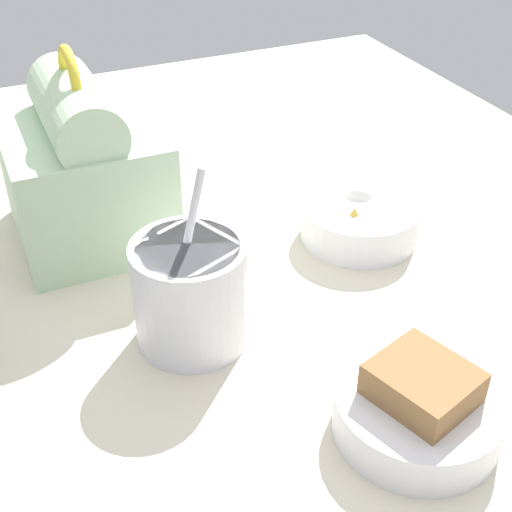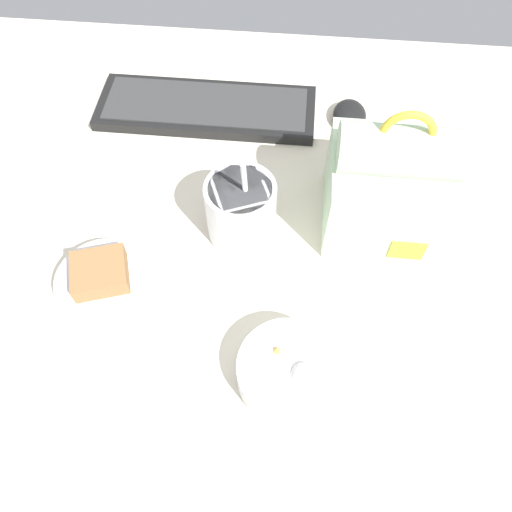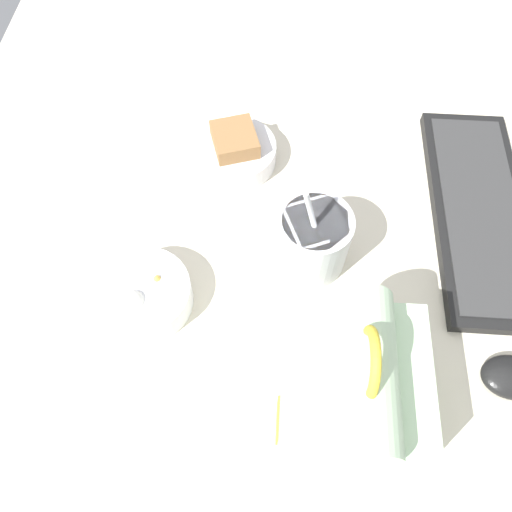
{
  "view_description": "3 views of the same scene",
  "coord_description": "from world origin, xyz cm",
  "px_view_note": "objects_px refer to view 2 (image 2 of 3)",
  "views": [
    {
      "loc": [
        -46.61,
        19.38,
        45.25
      ],
      "look_at": [
        3.6,
        -2.77,
        7.0
      ],
      "focal_mm": 50.0,
      "sensor_mm": 36.0,
      "label": 1
    },
    {
      "loc": [
        7.09,
        -38.85,
        63.83
      ],
      "look_at": [
        3.6,
        -2.77,
        7.0
      ],
      "focal_mm": 35.0,
      "sensor_mm": 36.0,
      "label": 2
    },
    {
      "loc": [
        36.29,
        -0.64,
        65.35
      ],
      "look_at": [
        3.6,
        -2.77,
        7.0
      ],
      "focal_mm": 35.0,
      "sensor_mm": 36.0,
      "label": 3
    }
  ],
  "objects_px": {
    "bento_bowl_sandwich": "(105,283)",
    "bento_bowl_snacks": "(288,371)",
    "computer_mouse": "(350,115)",
    "keyboard": "(206,108)",
    "soup_cup": "(241,209)",
    "lunch_bag": "(390,185)"
  },
  "relations": [
    {
      "from": "soup_cup",
      "to": "bento_bowl_snacks",
      "type": "bearing_deg",
      "value": -69.49
    },
    {
      "from": "keyboard",
      "to": "bento_bowl_sandwich",
      "type": "height_order",
      "value": "bento_bowl_sandwich"
    },
    {
      "from": "soup_cup",
      "to": "computer_mouse",
      "type": "distance_m",
      "value": 0.31
    },
    {
      "from": "keyboard",
      "to": "bento_bowl_sandwich",
      "type": "relative_size",
      "value": 2.97
    },
    {
      "from": "bento_bowl_snacks",
      "to": "keyboard",
      "type": "bearing_deg",
      "value": 110.16
    },
    {
      "from": "bento_bowl_sandwich",
      "to": "computer_mouse",
      "type": "bearing_deg",
      "value": 48.27
    },
    {
      "from": "keyboard",
      "to": "soup_cup",
      "type": "height_order",
      "value": "soup_cup"
    },
    {
      "from": "bento_bowl_snacks",
      "to": "computer_mouse",
      "type": "relative_size",
      "value": 1.63
    },
    {
      "from": "bento_bowl_snacks",
      "to": "bento_bowl_sandwich",
      "type": "bearing_deg",
      "value": 158.73
    },
    {
      "from": "soup_cup",
      "to": "bento_bowl_sandwich",
      "type": "xyz_separation_m",
      "value": [
        -0.17,
        -0.12,
        -0.03
      ]
    },
    {
      "from": "keyboard",
      "to": "lunch_bag",
      "type": "height_order",
      "value": "lunch_bag"
    },
    {
      "from": "soup_cup",
      "to": "bento_bowl_snacks",
      "type": "xyz_separation_m",
      "value": [
        0.08,
        -0.22,
        -0.03
      ]
    },
    {
      "from": "keyboard",
      "to": "soup_cup",
      "type": "bearing_deg",
      "value": -70.14
    },
    {
      "from": "soup_cup",
      "to": "computer_mouse",
      "type": "height_order",
      "value": "soup_cup"
    },
    {
      "from": "bento_bowl_sandwich",
      "to": "bento_bowl_snacks",
      "type": "xyz_separation_m",
      "value": [
        0.26,
        -0.1,
        -0.0
      ]
    },
    {
      "from": "keyboard",
      "to": "computer_mouse",
      "type": "xyz_separation_m",
      "value": [
        0.25,
        0.0,
        0.0
      ]
    },
    {
      "from": "lunch_bag",
      "to": "bento_bowl_snacks",
      "type": "xyz_separation_m",
      "value": [
        -0.12,
        -0.26,
        -0.06
      ]
    },
    {
      "from": "lunch_bag",
      "to": "computer_mouse",
      "type": "relative_size",
      "value": 2.71
    },
    {
      "from": "bento_bowl_snacks",
      "to": "computer_mouse",
      "type": "bearing_deg",
      "value": 80.59
    },
    {
      "from": "lunch_bag",
      "to": "bento_bowl_snacks",
      "type": "distance_m",
      "value": 0.3
    },
    {
      "from": "bento_bowl_sandwich",
      "to": "computer_mouse",
      "type": "relative_size",
      "value": 1.66
    },
    {
      "from": "soup_cup",
      "to": "computer_mouse",
      "type": "relative_size",
      "value": 2.13
    }
  ]
}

